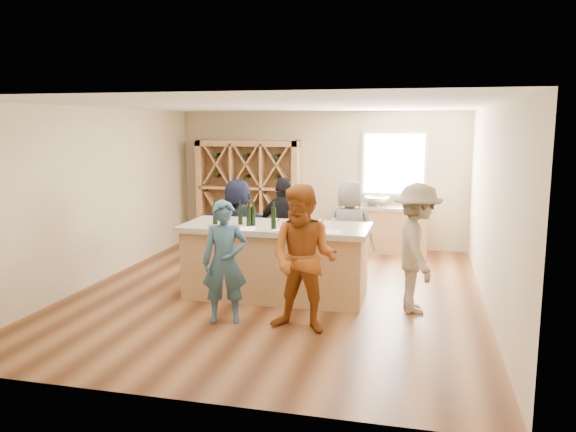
% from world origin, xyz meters
% --- Properties ---
extents(floor, '(6.00, 7.00, 0.10)m').
position_xyz_m(floor, '(0.00, 0.00, -0.05)').
color(floor, brown).
rests_on(floor, ground).
extents(ceiling, '(6.00, 7.00, 0.10)m').
position_xyz_m(ceiling, '(0.00, 0.00, 2.85)').
color(ceiling, white).
rests_on(ceiling, ground).
extents(wall_back, '(6.00, 0.10, 2.80)m').
position_xyz_m(wall_back, '(0.00, 3.55, 1.40)').
color(wall_back, '#C8B591').
rests_on(wall_back, ground).
extents(wall_front, '(6.00, 0.10, 2.80)m').
position_xyz_m(wall_front, '(0.00, -3.55, 1.40)').
color(wall_front, '#C8B591').
rests_on(wall_front, ground).
extents(wall_left, '(0.10, 7.00, 2.80)m').
position_xyz_m(wall_left, '(-3.05, 0.00, 1.40)').
color(wall_left, '#C8B591').
rests_on(wall_left, ground).
extents(wall_right, '(0.10, 7.00, 2.80)m').
position_xyz_m(wall_right, '(3.05, 0.00, 1.40)').
color(wall_right, '#C8B591').
rests_on(wall_right, ground).
extents(window_frame, '(1.30, 0.06, 1.30)m').
position_xyz_m(window_frame, '(1.50, 3.47, 1.75)').
color(window_frame, white).
rests_on(window_frame, wall_back).
extents(window_pane, '(1.18, 0.01, 1.18)m').
position_xyz_m(window_pane, '(1.50, 3.44, 1.75)').
color(window_pane, white).
rests_on(window_pane, wall_back).
extents(wine_rack, '(2.20, 0.45, 2.20)m').
position_xyz_m(wine_rack, '(-1.50, 3.27, 1.10)').
color(wine_rack, tan).
rests_on(wine_rack, floor).
extents(back_counter_base, '(1.60, 0.58, 0.86)m').
position_xyz_m(back_counter_base, '(1.40, 3.20, 0.43)').
color(back_counter_base, tan).
rests_on(back_counter_base, floor).
extents(back_counter_top, '(1.70, 0.62, 0.06)m').
position_xyz_m(back_counter_top, '(1.40, 3.20, 0.89)').
color(back_counter_top, '#AEA38E').
rests_on(back_counter_top, back_counter_base).
extents(sink, '(0.54, 0.54, 0.19)m').
position_xyz_m(sink, '(1.20, 3.20, 1.01)').
color(sink, silver).
rests_on(sink, back_counter_top).
extents(faucet, '(0.02, 0.02, 0.30)m').
position_xyz_m(faucet, '(1.20, 3.38, 1.07)').
color(faucet, silver).
rests_on(faucet, back_counter_top).
extents(tasting_counter_base, '(2.60, 1.00, 1.00)m').
position_xyz_m(tasting_counter_base, '(0.01, -0.21, 0.50)').
color(tasting_counter_base, tan).
rests_on(tasting_counter_base, floor).
extents(tasting_counter_top, '(2.72, 1.12, 0.08)m').
position_xyz_m(tasting_counter_top, '(0.01, -0.21, 1.04)').
color(tasting_counter_top, '#AEA38E').
rests_on(tasting_counter_top, tasting_counter_base).
extents(wine_bottle_a, '(0.09, 0.09, 0.29)m').
position_xyz_m(wine_bottle_a, '(-0.87, -0.35, 1.23)').
color(wine_bottle_a, black).
rests_on(wine_bottle_a, tasting_counter_top).
extents(wine_bottle_b, '(0.07, 0.07, 0.28)m').
position_xyz_m(wine_bottle_b, '(-0.67, -0.42, 1.22)').
color(wine_bottle_b, black).
rests_on(wine_bottle_b, tasting_counter_top).
extents(wine_bottle_c, '(0.07, 0.07, 0.27)m').
position_xyz_m(wine_bottle_c, '(-0.50, -0.29, 1.22)').
color(wine_bottle_c, black).
rests_on(wine_bottle_c, tasting_counter_top).
extents(wine_bottle_d, '(0.08, 0.08, 0.28)m').
position_xyz_m(wine_bottle_d, '(-0.34, -0.38, 1.22)').
color(wine_bottle_d, black).
rests_on(wine_bottle_d, tasting_counter_top).
extents(wine_bottle_e, '(0.07, 0.07, 0.27)m').
position_xyz_m(wine_bottle_e, '(-0.29, -0.33, 1.22)').
color(wine_bottle_e, black).
rests_on(wine_bottle_e, tasting_counter_top).
extents(wine_glass_b, '(0.08, 0.08, 0.17)m').
position_xyz_m(wine_glass_b, '(0.17, -0.68, 1.16)').
color(wine_glass_b, white).
rests_on(wine_glass_b, tasting_counter_top).
extents(wine_glass_c, '(0.09, 0.09, 0.19)m').
position_xyz_m(wine_glass_c, '(0.77, -0.63, 1.18)').
color(wine_glass_c, white).
rests_on(wine_glass_c, tasting_counter_top).
extents(wine_glass_d, '(0.07, 0.07, 0.19)m').
position_xyz_m(wine_glass_d, '(0.41, -0.39, 1.18)').
color(wine_glass_d, white).
rests_on(wine_glass_d, tasting_counter_top).
extents(wine_glass_e, '(0.07, 0.07, 0.17)m').
position_xyz_m(wine_glass_e, '(0.91, -0.49, 1.17)').
color(wine_glass_e, white).
rests_on(wine_glass_e, tasting_counter_top).
extents(tasting_menu_a, '(0.30, 0.36, 0.00)m').
position_xyz_m(tasting_menu_a, '(-0.29, -0.61, 1.08)').
color(tasting_menu_a, white).
rests_on(tasting_menu_a, tasting_counter_top).
extents(tasting_menu_b, '(0.33, 0.37, 0.00)m').
position_xyz_m(tasting_menu_b, '(0.23, -0.56, 1.08)').
color(tasting_menu_b, white).
rests_on(tasting_menu_b, tasting_counter_top).
extents(tasting_menu_c, '(0.26, 0.31, 0.00)m').
position_xyz_m(tasting_menu_c, '(0.91, -0.55, 1.08)').
color(tasting_menu_c, white).
rests_on(tasting_menu_c, tasting_counter_top).
extents(person_near_left, '(0.68, 0.57, 1.58)m').
position_xyz_m(person_near_left, '(-0.34, -1.40, 0.79)').
color(person_near_left, '#335972').
rests_on(person_near_left, floor).
extents(person_near_right, '(0.94, 0.60, 1.82)m').
position_xyz_m(person_near_right, '(0.70, -1.48, 0.91)').
color(person_near_right, '#994C19').
rests_on(person_near_right, floor).
extents(person_server, '(0.74, 1.22, 1.76)m').
position_xyz_m(person_server, '(2.03, -0.40, 0.88)').
color(person_server, gray).
rests_on(person_server, floor).
extents(person_far_mid, '(1.09, 0.76, 1.69)m').
position_xyz_m(person_far_mid, '(-0.10, 0.74, 0.84)').
color(person_far_mid, black).
rests_on(person_far_mid, floor).
extents(person_far_right, '(0.82, 0.53, 1.68)m').
position_xyz_m(person_far_right, '(0.97, 0.76, 0.84)').
color(person_far_right, slate).
rests_on(person_far_right, floor).
extents(person_far_left, '(1.52, 0.56, 1.64)m').
position_xyz_m(person_far_left, '(-0.94, 0.90, 0.82)').
color(person_far_left, '#191E38').
rests_on(person_far_left, floor).
extents(wine_bottle_f, '(0.07, 0.07, 0.30)m').
position_xyz_m(wine_bottle_f, '(0.06, -0.51, 1.23)').
color(wine_bottle_f, black).
rests_on(wine_bottle_f, tasting_counter_top).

